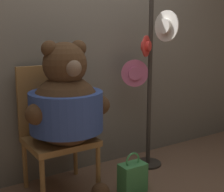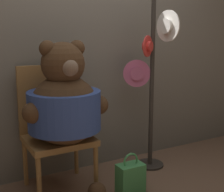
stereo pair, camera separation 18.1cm
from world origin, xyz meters
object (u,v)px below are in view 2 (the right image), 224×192
at_px(hat_display_rack, 152,80).
at_px(handbag_on_ground, 130,178).
at_px(teddy_bear, 65,106).
at_px(chair, 55,124).

xyz_separation_m(hat_display_rack, handbag_on_ground, (-0.44, -0.33, -0.77)).
bearing_deg(handbag_on_ground, teddy_bear, 150.01).
bearing_deg(chair, handbag_on_ground, -41.75).
xyz_separation_m(chair, teddy_bear, (0.03, -0.18, 0.20)).
height_order(teddy_bear, hat_display_rack, hat_display_rack).
distance_m(chair, hat_display_rack, 1.02).
relative_size(chair, teddy_bear, 0.83).
bearing_deg(handbag_on_ground, chair, 138.25).
bearing_deg(teddy_bear, chair, 100.20).
height_order(chair, teddy_bear, teddy_bear).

